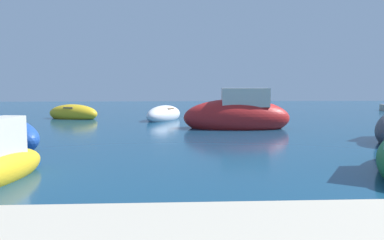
{
  "coord_description": "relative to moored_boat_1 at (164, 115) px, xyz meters",
  "views": [
    {
      "loc": [
        -6.62,
        -6.46,
        1.97
      ],
      "look_at": [
        -5.82,
        9.52,
        0.46
      ],
      "focal_mm": 33.92,
      "sensor_mm": 36.0,
      "label": 1
    }
  ],
  "objects": [
    {
      "name": "moored_boat_1",
      "position": [
        0.0,
        0.0,
        0.0
      ],
      "size": [
        2.61,
        3.45,
        1.09
      ],
      "rotation": [
        0.0,
        0.0,
        4.22
      ],
      "color": "white",
      "rests_on": "ground"
    },
    {
      "name": "moored_boat_2",
      "position": [
        3.51,
        -4.27,
        0.3
      ],
      "size": [
        5.06,
        2.41,
        2.26
      ],
      "rotation": [
        0.0,
        0.0,
        3.05
      ],
      "color": "#B21E1E",
      "rests_on": "ground"
    },
    {
      "name": "moored_boat_3",
      "position": [
        -5.48,
        1.14,
        0.01
      ],
      "size": [
        3.45,
        2.26,
        1.12
      ],
      "rotation": [
        0.0,
        0.0,
        5.94
      ],
      "color": "gold",
      "rests_on": "ground"
    }
  ]
}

